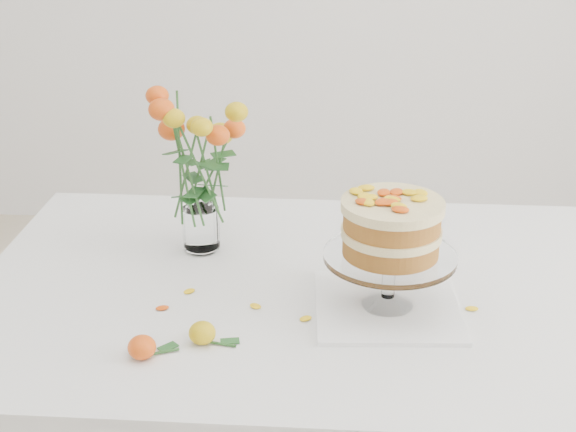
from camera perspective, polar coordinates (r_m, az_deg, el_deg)
name	(u,v)px	position (r m, az deg, el deg)	size (l,w,h in m)	color
table	(318,319)	(1.69, 2.16, -7.34)	(1.43, 0.93, 0.76)	tan
napkin	(387,306)	(1.58, 7.06, -6.39)	(0.28, 0.28, 0.01)	white
cake_stand	(391,233)	(1.51, 7.35, -1.22)	(0.25, 0.25, 0.23)	white
rose_vase	(197,149)	(1.72, -6.46, 4.78)	(0.27, 0.27, 0.41)	white
loose_rose_near	(202,333)	(1.46, -6.10, -8.27)	(0.09, 0.05, 0.04)	gold
loose_rose_far	(142,347)	(1.44, -10.33, -9.18)	(0.09, 0.05, 0.04)	#D2500A
stray_petal_a	(255,306)	(1.57, -2.33, -6.43)	(0.03, 0.02, 0.00)	yellow
stray_petal_b	(306,319)	(1.53, 1.26, -7.31)	(0.03, 0.02, 0.00)	yellow
stray_petal_c	(326,331)	(1.50, 2.73, -8.14)	(0.03, 0.02, 0.00)	yellow
stray_petal_d	(189,291)	(1.64, -7.04, -5.34)	(0.03, 0.02, 0.00)	yellow
stray_petal_e	(162,308)	(1.58, -8.93, -6.49)	(0.03, 0.02, 0.00)	yellow
stray_petal_f	(472,309)	(1.60, 12.94, -6.45)	(0.03, 0.02, 0.00)	yellow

